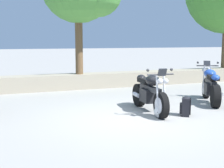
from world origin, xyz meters
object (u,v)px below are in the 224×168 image
motorcycle_black_centre (150,93)px  rider_helmet (160,112)px  rider_backpack (185,106)px  motorcycle_blue_far_right (211,86)px

motorcycle_black_centre → rider_helmet: 0.71m
rider_backpack → motorcycle_blue_far_right: bearing=34.8°
motorcycle_black_centre → motorcycle_blue_far_right: (2.24, 0.45, 0.00)m
rider_backpack → rider_helmet: bearing=174.4°
rider_backpack → motorcycle_black_centre: bearing=132.1°
rider_backpack → rider_helmet: rider_backpack is taller
rider_helmet → motorcycle_blue_far_right: bearing=25.0°
motorcycle_black_centre → motorcycle_blue_far_right: size_ratio=1.09×
motorcycle_black_centre → rider_helmet: bearing=-94.1°
motorcycle_black_centre → motorcycle_blue_far_right: same height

